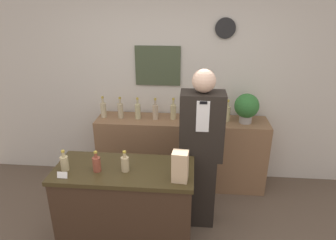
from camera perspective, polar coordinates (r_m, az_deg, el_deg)
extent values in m
cube|color=beige|center=(3.91, 0.31, 7.41)|extent=(5.20, 0.06, 2.70)
cube|color=#3C462F|center=(3.83, -1.96, 10.27)|extent=(0.57, 0.02, 0.50)
cylinder|color=black|center=(3.75, 10.88, 16.81)|extent=(0.24, 0.03, 0.24)
cube|color=brown|center=(3.97, 2.50, -6.17)|extent=(2.16, 0.44, 0.93)
cube|color=#382619|center=(3.06, -7.89, -16.72)|extent=(1.25, 0.54, 0.87)
cube|color=#372C16|center=(2.80, -8.38, -9.45)|extent=(1.28, 0.57, 0.04)
cylinder|color=#2D5123|center=(3.13, -19.00, -19.29)|extent=(0.07, 0.07, 0.26)
cylinder|color=#9E6B38|center=(2.98, -8.70, -20.72)|extent=(0.07, 0.07, 0.26)
cylinder|color=tan|center=(2.91, 2.55, -21.56)|extent=(0.07, 0.07, 0.26)
cube|color=black|center=(3.38, 5.91, -13.00)|extent=(0.33, 0.26, 0.81)
cube|color=black|center=(3.01, 6.47, -1.17)|extent=(0.44, 0.26, 0.70)
cube|color=white|center=(2.83, 6.64, 0.63)|extent=(0.12, 0.01, 0.31)
cube|color=black|center=(2.78, 6.77, 3.30)|extent=(0.07, 0.01, 0.03)
sphere|color=#DBB293|center=(2.86, 6.87, 7.42)|extent=(0.23, 0.23, 0.23)
cylinder|color=#9E998E|center=(3.79, 14.52, 0.19)|extent=(0.15, 0.15, 0.09)
sphere|color=#2D6B2D|center=(3.73, 14.77, 2.63)|extent=(0.30, 0.30, 0.30)
cube|color=tan|center=(2.53, 2.31, -8.83)|extent=(0.14, 0.13, 0.27)
cube|color=white|center=(2.77, -19.50, -9.86)|extent=(0.09, 0.02, 0.06)
cylinder|color=tan|center=(2.86, -19.10, -7.82)|extent=(0.07, 0.07, 0.13)
cylinder|color=tan|center=(2.82, -19.33, -6.21)|extent=(0.03, 0.03, 0.05)
cylinder|color=#B29933|center=(2.80, -19.41, -5.64)|extent=(0.03, 0.03, 0.02)
cylinder|color=brown|center=(2.76, -13.42, -8.21)|extent=(0.07, 0.07, 0.13)
cylinder|color=brown|center=(2.72, -13.59, -6.56)|extent=(0.03, 0.03, 0.05)
cylinder|color=#B29933|center=(2.71, -13.65, -5.97)|extent=(0.03, 0.03, 0.02)
cylinder|color=tan|center=(2.72, -8.18, -8.31)|extent=(0.07, 0.07, 0.13)
cylinder|color=tan|center=(2.68, -8.28, -6.63)|extent=(0.03, 0.03, 0.05)
cylinder|color=#B29933|center=(2.66, -8.32, -6.04)|extent=(0.03, 0.03, 0.02)
cylinder|color=tan|center=(3.91, -12.19, 1.85)|extent=(0.07, 0.07, 0.19)
cylinder|color=tan|center=(3.86, -12.34, 3.62)|extent=(0.03, 0.03, 0.07)
cylinder|color=#B29933|center=(3.85, -12.39, 4.24)|extent=(0.03, 0.03, 0.02)
cylinder|color=tan|center=(3.84, -9.03, 1.72)|extent=(0.07, 0.07, 0.19)
cylinder|color=tan|center=(3.80, -9.15, 3.52)|extent=(0.03, 0.03, 0.07)
cylinder|color=#B29933|center=(3.78, -9.19, 4.16)|extent=(0.03, 0.03, 0.02)
cylinder|color=tan|center=(3.79, -5.77, 1.61)|extent=(0.07, 0.07, 0.19)
cylinder|color=tan|center=(3.75, -5.84, 3.43)|extent=(0.03, 0.03, 0.07)
cylinder|color=#B29933|center=(3.73, -5.87, 4.08)|extent=(0.03, 0.03, 0.02)
cylinder|color=tan|center=(3.75, -2.42, 1.51)|extent=(0.07, 0.07, 0.19)
cylinder|color=tan|center=(3.71, -2.45, 3.35)|extent=(0.03, 0.03, 0.07)
cylinder|color=#B29933|center=(3.70, -2.46, 4.00)|extent=(0.03, 0.03, 0.02)
cylinder|color=tan|center=(3.76, 1.01, 1.55)|extent=(0.07, 0.07, 0.19)
cylinder|color=tan|center=(3.71, 1.03, 3.38)|extent=(0.03, 0.03, 0.07)
cylinder|color=#B29933|center=(3.70, 1.03, 4.03)|extent=(0.03, 0.03, 0.02)
cylinder|color=tan|center=(3.72, 4.41, 1.27)|extent=(0.07, 0.07, 0.19)
cylinder|color=tan|center=(3.68, 4.47, 3.12)|extent=(0.03, 0.03, 0.07)
cylinder|color=#B29933|center=(3.66, 4.49, 3.78)|extent=(0.03, 0.03, 0.02)
cylinder|color=tan|center=(3.75, 7.83, 1.29)|extent=(0.07, 0.07, 0.19)
cylinder|color=tan|center=(3.71, 7.93, 3.13)|extent=(0.03, 0.03, 0.07)
cylinder|color=#B29933|center=(3.69, 7.96, 3.78)|extent=(0.03, 0.03, 0.02)
cylinder|color=tan|center=(3.76, 11.22, 1.14)|extent=(0.07, 0.07, 0.19)
cylinder|color=tan|center=(3.72, 11.37, 2.97)|extent=(0.03, 0.03, 0.07)
cylinder|color=#B29933|center=(3.71, 11.42, 3.61)|extent=(0.03, 0.03, 0.02)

